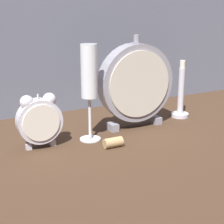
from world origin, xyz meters
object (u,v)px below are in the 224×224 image
object	(u,v)px
champagne_flute	(89,79)
wine_cork	(113,142)
alarm_clock_twin_bell	(39,118)
brass_candlestick	(181,98)
mantel_clock_silver	(136,83)

from	to	relation	value
champagne_flute	wine_cork	world-z (taller)	champagne_flute
alarm_clock_twin_bell	brass_candlestick	xyz separation A→B (m)	(0.41, 0.05, -0.01)
alarm_clock_twin_bell	wine_cork	xyz separation A→B (m)	(0.14, -0.07, -0.06)
mantel_clock_silver	champagne_flute	distance (m)	0.15
alarm_clock_twin_bell	brass_candlestick	world-z (taller)	brass_candlestick
brass_candlestick	wine_cork	size ratio (longest dim) A/B	3.75
brass_candlestick	wine_cork	xyz separation A→B (m)	(-0.27, -0.12, -0.04)
wine_cork	mantel_clock_silver	bearing A→B (deg)	41.03
alarm_clock_twin_bell	mantel_clock_silver	xyz separation A→B (m)	(0.26, 0.03, 0.05)
brass_candlestick	wine_cork	distance (m)	0.30
alarm_clock_twin_bell	mantel_clock_silver	distance (m)	0.26
champagne_flute	brass_candlestick	size ratio (longest dim) A/B	1.40
champagne_flute	wine_cork	distance (m)	0.15
champagne_flute	brass_candlestick	world-z (taller)	champagne_flute
champagne_flute	mantel_clock_silver	bearing A→B (deg)	13.26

